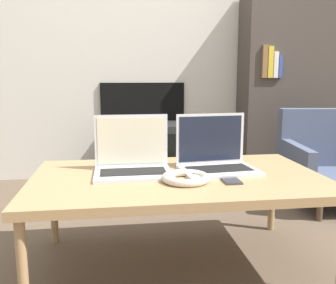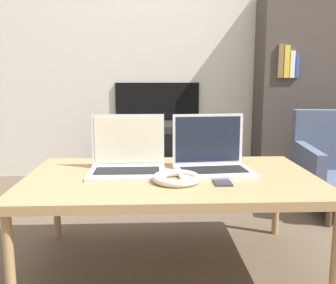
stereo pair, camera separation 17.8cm
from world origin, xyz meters
The scene contains 9 objects.
wall_back centered at (0.00, 1.90, 1.29)m, with size 7.00×0.08×2.60m.
table centered at (0.00, 0.28, 0.39)m, with size 1.24×0.73×0.42m.
laptop_left centered at (-0.19, 0.35, 0.47)m, with size 0.33×0.25×0.25m.
laptop_right centered at (0.19, 0.35, 0.47)m, with size 0.35×0.27×0.25m.
headphones centered at (0.02, 0.18, 0.43)m, with size 0.20×0.20×0.03m.
phone centered at (0.20, 0.17, 0.42)m, with size 0.07×0.14×0.01m.
tv centered at (-0.03, 1.64, 0.24)m, with size 0.58×0.43×0.48m.
armchair centered at (1.20, 1.04, 0.28)m, with size 0.72×0.69×0.62m.
bookshelf centered at (1.15, 1.70, 0.75)m, with size 0.76×0.32×1.51m.
Camera 1 is at (-0.26, -1.26, 0.84)m, focal length 40.00 mm.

